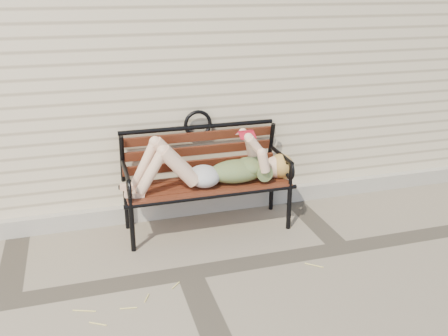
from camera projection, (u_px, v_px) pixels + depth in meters
name	position (u px, v px, depth m)	size (l,w,h in m)	color
ground	(189.00, 273.00, 3.66)	(80.00, 80.00, 0.00)	#766A5B
house_wall	(129.00, 27.00, 5.82)	(8.00, 4.00, 3.00)	beige
foundation_strip	(165.00, 209.00, 4.50)	(8.00, 0.10, 0.15)	#ACA69C
garden_bench	(204.00, 165.00, 4.21)	(1.51, 0.60, 0.98)	black
reading_woman	(209.00, 166.00, 4.09)	(1.42, 0.32, 0.45)	#0B3D4D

